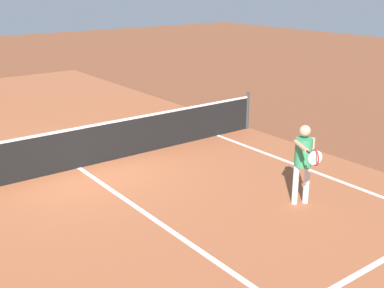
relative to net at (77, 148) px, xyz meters
name	(u,v)px	position (x,y,z in m)	size (l,w,h in m)	color
ground_plane	(79,168)	(0.00, 0.00, -0.49)	(60.00, 60.00, 0.00)	brown
court_surface_inbounds	(79,168)	(0.00, 0.00, -0.49)	(10.62, 24.40, 0.00)	#9E5433
line_center_service	(155,220)	(0.00, -3.20, -0.49)	(0.10, 6.40, 0.01)	white
net	(77,148)	(0.00, 0.00, 0.00)	(10.52, 0.09, 1.07)	#33383D
player_near	(304,157)	(2.59, -4.30, 0.47)	(0.85, 0.99, 1.56)	white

